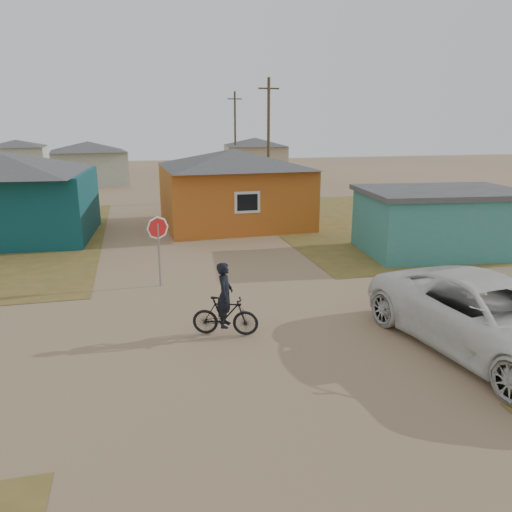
{
  "coord_description": "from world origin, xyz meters",
  "views": [
    {
      "loc": [
        -2.54,
        -11.09,
        5.23
      ],
      "look_at": [
        0.94,
        3.0,
        1.3
      ],
      "focal_mm": 35.0,
      "sensor_mm": 36.0,
      "label": 1
    }
  ],
  "objects": [
    {
      "name": "ground",
      "position": [
        0.0,
        0.0,
        0.0
      ],
      "size": [
        120.0,
        120.0,
        0.0
      ],
      "primitive_type": "plane",
      "color": "#957755"
    },
    {
      "name": "grass_ne",
      "position": [
        14.0,
        13.0,
        0.01
      ],
      "size": [
        20.0,
        18.0,
        0.0
      ],
      "primitive_type": "cube",
      "color": "olive",
      "rests_on": "ground"
    },
    {
      "name": "house_yellow",
      "position": [
        2.5,
        14.0,
        2.0
      ],
      "size": [
        7.72,
        6.76,
        3.9
      ],
      "color": "#BD5E1D",
      "rests_on": "ground"
    },
    {
      "name": "shed_turquoise",
      "position": [
        9.5,
        6.5,
        1.31
      ],
      "size": [
        6.71,
        4.93,
        2.6
      ],
      "color": "teal",
      "rests_on": "ground"
    },
    {
      "name": "house_pale_west",
      "position": [
        -6.0,
        34.0,
        1.86
      ],
      "size": [
        7.04,
        6.15,
        3.6
      ],
      "color": "#AAB198",
      "rests_on": "ground"
    },
    {
      "name": "house_beige_east",
      "position": [
        10.0,
        40.0,
        1.86
      ],
      "size": [
        6.95,
        6.05,
        3.6
      ],
      "color": "tan",
      "rests_on": "ground"
    },
    {
      "name": "house_pale_north",
      "position": [
        -14.0,
        46.0,
        1.75
      ],
      "size": [
        6.28,
        5.81,
        3.4
      ],
      "color": "#AAB198",
      "rests_on": "ground"
    },
    {
      "name": "utility_pole_near",
      "position": [
        6.5,
        22.0,
        4.14
      ],
      "size": [
        1.4,
        0.2,
        8.0
      ],
      "color": "#493E2C",
      "rests_on": "ground"
    },
    {
      "name": "utility_pole_far",
      "position": [
        7.5,
        38.0,
        4.14
      ],
      "size": [
        1.4,
        0.2,
        8.0
      ],
      "color": "#493E2C",
      "rests_on": "ground"
    },
    {
      "name": "stop_sign",
      "position": [
        -1.85,
        4.79,
        1.72
      ],
      "size": [
        0.76,
        0.06,
        2.33
      ],
      "color": "gray",
      "rests_on": "ground"
    },
    {
      "name": "cyclist",
      "position": [
        -0.49,
        0.45,
        0.69
      ],
      "size": [
        1.74,
        1.0,
        1.89
      ],
      "color": "black",
      "rests_on": "ground"
    },
    {
      "name": "vehicle",
      "position": [
        5.29,
        -2.07,
        0.88
      ],
      "size": [
        3.76,
        6.68,
        1.76
      ],
      "primitive_type": "imported",
      "rotation": [
        0.0,
        0.0,
        0.14
      ],
      "color": "white",
      "rests_on": "ground"
    }
  ]
}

